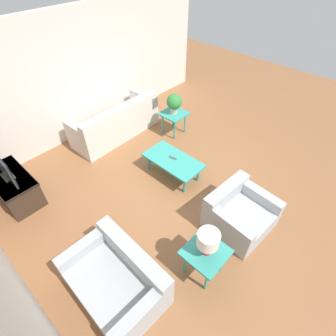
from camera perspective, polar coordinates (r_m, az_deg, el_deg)
ground_plane at (r=5.19m, az=3.41°, el=-4.11°), size 14.00×14.00×0.00m
wall_right at (r=6.40m, az=-18.59°, el=18.58°), size 0.12×7.20×2.70m
sofa at (r=6.40m, az=-11.10°, el=9.49°), size 0.85×2.15×0.86m
armchair at (r=4.58m, az=15.15°, el=-9.53°), size 0.98×1.04×0.69m
loveseat at (r=3.93m, az=-11.02°, el=-22.78°), size 1.40×0.96×0.69m
coffee_table at (r=5.18m, az=1.11°, el=1.51°), size 1.18×0.62×0.40m
side_table_plant at (r=6.30m, az=1.30°, el=11.27°), size 0.56×0.56×0.55m
side_table_lamp at (r=3.84m, az=8.13°, el=-18.14°), size 0.56×0.56×0.55m
tv_stand_chest at (r=5.54m, az=-30.49°, el=-3.51°), size 1.11×0.59×0.56m
television at (r=5.23m, az=-32.49°, el=0.35°), size 0.87×0.16×0.52m
potted_plant at (r=6.12m, az=1.36°, el=14.06°), size 0.35×0.35×0.47m
table_lamp at (r=3.53m, az=8.72°, el=-15.35°), size 0.30×0.30×0.42m
remote_control at (r=5.18m, az=1.04°, el=2.28°), size 0.16×0.07×0.02m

